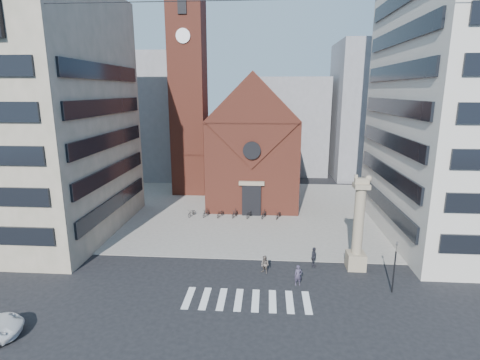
% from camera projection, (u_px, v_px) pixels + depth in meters
% --- Properties ---
extents(ground, '(120.00, 120.00, 0.00)m').
position_uv_depth(ground, '(243.00, 281.00, 31.62)').
color(ground, black).
rests_on(ground, ground).
extents(piazza, '(46.00, 30.00, 0.05)m').
position_uv_depth(piazza, '(252.00, 210.00, 50.03)').
color(piazza, gray).
rests_on(piazza, ground).
extents(zebra_crossing, '(10.20, 3.20, 0.01)m').
position_uv_depth(zebra_crossing, '(247.00, 300.00, 28.67)').
color(zebra_crossing, white).
rests_on(zebra_crossing, ground).
extents(church, '(12.00, 16.65, 18.00)m').
position_uv_depth(church, '(254.00, 145.00, 54.03)').
color(church, brown).
rests_on(church, ground).
extents(campanile, '(5.50, 5.50, 31.20)m').
position_uv_depth(campanile, '(189.00, 90.00, 55.81)').
color(campanile, brown).
rests_on(campanile, ground).
extents(building_left, '(18.00, 20.00, 26.00)m').
position_uv_depth(building_left, '(25.00, 116.00, 40.00)').
color(building_left, tan).
rests_on(building_left, ground).
extents(bg_block_left, '(16.00, 14.00, 22.00)m').
position_uv_depth(bg_block_left, '(150.00, 116.00, 69.27)').
color(bg_block_left, gray).
rests_on(bg_block_left, ground).
extents(bg_block_mid, '(14.00, 12.00, 18.00)m').
position_uv_depth(bg_block_mid, '(289.00, 126.00, 72.72)').
color(bg_block_mid, gray).
rests_on(bg_block_mid, ground).
extents(bg_block_right, '(16.00, 14.00, 24.00)m').
position_uv_depth(bg_block_right, '(379.00, 111.00, 67.96)').
color(bg_block_right, gray).
rests_on(bg_block_right, ground).
extents(lion_column, '(1.63, 1.60, 8.68)m').
position_uv_depth(lion_column, '(358.00, 232.00, 33.00)').
color(lion_column, gray).
rests_on(lion_column, ground).
extents(traffic_light, '(0.13, 0.16, 4.30)m').
position_uv_depth(traffic_light, '(395.00, 266.00, 29.25)').
color(traffic_light, black).
rests_on(traffic_light, ground).
extents(pedestrian_0, '(0.70, 0.53, 1.75)m').
position_uv_depth(pedestrian_0, '(298.00, 275.00, 30.70)').
color(pedestrian_0, '#373144').
rests_on(pedestrian_0, ground).
extents(pedestrian_1, '(1.00, 0.96, 1.62)m').
position_uv_depth(pedestrian_1, '(265.00, 265.00, 32.70)').
color(pedestrian_1, '#5B5049').
rests_on(pedestrian_1, ground).
extents(pedestrian_2, '(0.85, 1.21, 1.90)m').
position_uv_depth(pedestrian_2, '(314.00, 257.00, 33.85)').
color(pedestrian_2, '#26262E').
rests_on(pedestrian_2, ground).
extents(scooter_0, '(1.18, 1.87, 0.93)m').
position_uv_depth(scooter_0, '(192.00, 213.00, 47.55)').
color(scooter_0, black).
rests_on(scooter_0, piazza).
extents(scooter_1, '(1.03, 1.77, 1.03)m').
position_uv_depth(scooter_1, '(206.00, 213.00, 47.41)').
color(scooter_1, black).
rests_on(scooter_1, piazza).
extents(scooter_2, '(1.18, 1.87, 0.93)m').
position_uv_depth(scooter_2, '(220.00, 213.00, 47.29)').
color(scooter_2, black).
rests_on(scooter_2, piazza).
extents(scooter_3, '(1.03, 1.77, 1.03)m').
position_uv_depth(scooter_3, '(235.00, 213.00, 47.15)').
color(scooter_3, black).
rests_on(scooter_3, piazza).
extents(scooter_4, '(1.18, 1.87, 0.93)m').
position_uv_depth(scooter_4, '(249.00, 214.00, 47.03)').
color(scooter_4, black).
rests_on(scooter_4, piazza).
extents(scooter_5, '(1.03, 1.77, 1.03)m').
position_uv_depth(scooter_5, '(264.00, 214.00, 46.89)').
color(scooter_5, black).
rests_on(scooter_5, piazza).
extents(scooter_6, '(1.18, 1.87, 0.93)m').
position_uv_depth(scooter_6, '(279.00, 215.00, 46.77)').
color(scooter_6, black).
rests_on(scooter_6, piazza).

